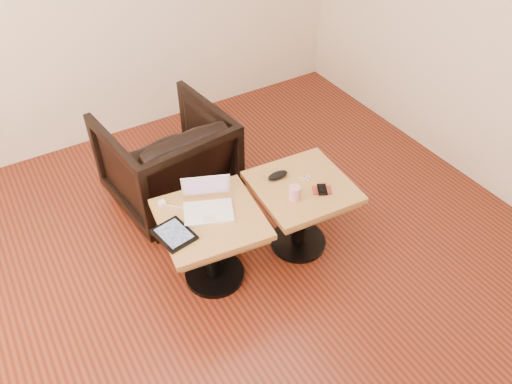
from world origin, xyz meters
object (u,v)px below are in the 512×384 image
laptop (208,203)px  armchair (167,160)px  side_table_right (301,200)px  striped_cup (294,193)px  side_table_left (211,233)px

laptop → armchair: (0.05, 0.79, -0.21)m
armchair → side_table_right: bearing=115.8°
striped_cup → armchair: armchair is taller
striped_cup → armchair: (-0.45, 0.99, -0.21)m
laptop → striped_cup: (0.50, -0.20, 0.01)m
striped_cup → armchair: bearing=114.3°
side_table_right → laptop: 0.66m
side_table_left → striped_cup: (0.52, -0.13, 0.18)m
laptop → side_table_right: bearing=12.1°
armchair → striped_cup: bearing=108.0°
side_table_left → laptop: size_ratio=1.80×
side_table_left → armchair: 0.86m
side_table_left → armchair: armchair is taller
side_table_right → armchair: armchair is taller
laptop → striped_cup: size_ratio=4.02×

